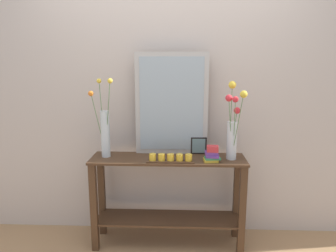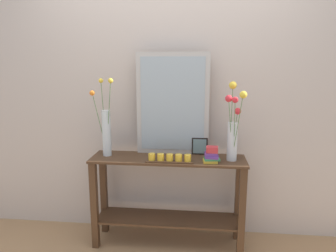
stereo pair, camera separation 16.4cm
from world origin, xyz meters
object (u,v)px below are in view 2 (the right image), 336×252
object	(u,v)px
book_stack	(211,155)
vase_right	(233,129)
console_table	(168,192)
tall_vase_left	(106,129)
mirror_leaning	(173,104)
candle_tray	(170,159)
picture_frame_small	(200,146)

from	to	relation	value
book_stack	vase_right	bearing A→B (deg)	20.19
console_table	tall_vase_left	size ratio (longest dim) A/B	1.95
mirror_leaning	tall_vase_left	distance (m)	0.61
console_table	book_stack	xyz separation A→B (m)	(0.36, -0.08, 0.37)
mirror_leaning	book_stack	size ratio (longest dim) A/B	6.34
tall_vase_left	candle_tray	size ratio (longest dim) A/B	1.72
console_table	picture_frame_small	distance (m)	0.49
vase_right	console_table	bearing A→B (deg)	177.68
picture_frame_small	vase_right	bearing A→B (deg)	-29.46
mirror_leaning	vase_right	distance (m)	0.56
vase_right	mirror_leaning	bearing A→B (deg)	162.22
console_table	tall_vase_left	distance (m)	0.77
console_table	picture_frame_small	size ratio (longest dim) A/B	8.69
candle_tray	book_stack	size ratio (longest dim) A/B	2.80
vase_right	picture_frame_small	xyz separation A→B (m)	(-0.27, 0.15, -0.19)
console_table	picture_frame_small	bearing A→B (deg)	25.88
tall_vase_left	candle_tray	world-z (taller)	tall_vase_left
mirror_leaning	candle_tray	distance (m)	0.49
console_table	mirror_leaning	size ratio (longest dim) A/B	1.48
picture_frame_small	console_table	bearing A→B (deg)	-154.12
vase_right	candle_tray	xyz separation A→B (m)	(-0.51, -0.09, -0.24)
picture_frame_small	book_stack	distance (m)	0.24
mirror_leaning	tall_vase_left	bearing A→B (deg)	-167.74
console_table	vase_right	xyz separation A→B (m)	(0.53, -0.02, 0.58)
console_table	vase_right	distance (m)	0.79
tall_vase_left	book_stack	world-z (taller)	tall_vase_left
vase_right	book_stack	distance (m)	0.28
tall_vase_left	book_stack	bearing A→B (deg)	-6.52
console_table	picture_frame_small	xyz separation A→B (m)	(0.27, 0.13, 0.38)
tall_vase_left	vase_right	size ratio (longest dim) A/B	1.03
console_table	candle_tray	distance (m)	0.35
book_stack	picture_frame_small	bearing A→B (deg)	114.36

